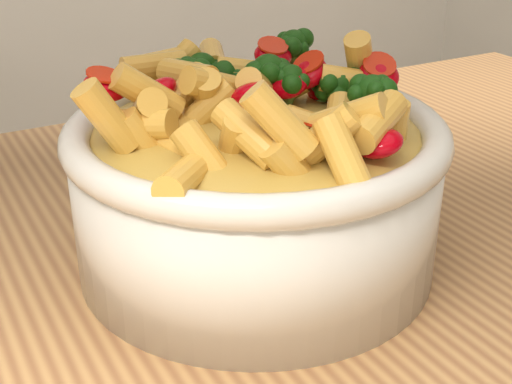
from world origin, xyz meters
TOP-DOWN VIEW (x-y plane):
  - table at (0.00, 0.00)m, footprint 1.20×0.80m
  - serving_bowl at (-0.03, 0.02)m, footprint 0.27×0.27m
  - pasta_salad at (-0.03, 0.02)m, footprint 0.22×0.22m

SIDE VIEW (x-z plane):
  - table at x=0.00m, z-range 0.35..1.25m
  - serving_bowl at x=-0.03m, z-range 0.90..1.02m
  - pasta_salad at x=-0.03m, z-range 1.01..1.06m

